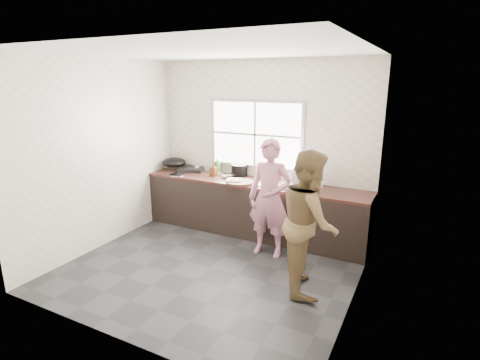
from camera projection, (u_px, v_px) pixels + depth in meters
The scene contains 30 objects.
floor at pixel (211, 268), 4.92m from camera, with size 3.60×3.20×0.01m, color #27272A.
ceiling at pixel (206, 51), 4.22m from camera, with size 3.60×3.20×0.01m, color silver.
wall_back at pixel (262, 147), 5.95m from camera, with size 3.60×0.01×2.70m, color beige.
wall_left at pixel (101, 155), 5.37m from camera, with size 0.01×3.20×2.70m, color beige.
wall_right at pixel (361, 186), 3.78m from camera, with size 0.01×3.20×2.70m, color beige.
wall_front at pixel (109, 206), 3.19m from camera, with size 3.60×0.01×2.70m, color beige.
cabinet at pixel (253, 209), 5.92m from camera, with size 3.60×0.62×0.82m, color black.
countertop at pixel (253, 183), 5.81m from camera, with size 3.60×0.64×0.04m, color #381C16.
sink at pixel (274, 184), 5.65m from camera, with size 0.55×0.45×0.02m, color silver.
faucet at pixel (279, 172), 5.79m from camera, with size 0.02×0.02×0.30m, color silver.
window_frame at pixel (256, 134), 5.93m from camera, with size 1.60×0.05×1.10m, color #9EA0A5.
window_glazing at pixel (255, 135), 5.91m from camera, with size 1.50×0.01×1.00m, color white.
woman at pixel (270, 202), 5.13m from camera, with size 0.56×0.37×1.53m, color #C1738E.
person_side at pixel (309, 222), 4.25m from camera, with size 0.81×0.63×1.66m, color brown.
cutting_board at pixel (240, 182), 5.68m from camera, with size 0.41×0.41×0.04m, color #322113.
cleaver at pixel (228, 175), 6.01m from camera, with size 0.20×0.10×0.01m, color #ACADB3.
bowl_mince at pixel (234, 181), 5.72m from camera, with size 0.24×0.24×0.06m, color white.
bowl_crabs at pixel (290, 187), 5.40m from camera, with size 0.20×0.20×0.06m, color white.
bowl_held at pixel (295, 185), 5.47m from camera, with size 0.21×0.21×0.07m, color silver.
black_pot at pixel (239, 170), 6.14m from camera, with size 0.26×0.26×0.19m, color black.
plate_food at pixel (217, 172), 6.35m from camera, with size 0.21×0.21×0.02m, color silver.
bottle_green at pixel (218, 165), 6.30m from camera, with size 0.11×0.11×0.28m, color #377F29.
bottle_brown_tall at pixel (214, 170), 6.13m from camera, with size 0.09×0.09×0.20m, color #482912.
bottle_brown_short at pixel (216, 167), 6.34m from camera, with size 0.15×0.15×0.19m, color #3F230F.
glass_jar at pixel (197, 169), 6.46m from camera, with size 0.07×0.07×0.09m, color silver.
burner at pixel (192, 169), 6.50m from camera, with size 0.41×0.41×0.06m, color black.
wok at pixel (174, 162), 6.52m from camera, with size 0.41×0.41×0.15m, color black.
dish_rack at pixel (308, 178), 5.40m from camera, with size 0.43×0.30×0.32m, color white.
pot_lid_left at pixel (177, 175), 6.19m from camera, with size 0.26×0.26×0.01m, color silver.
pot_lid_right at pixel (202, 171), 6.48m from camera, with size 0.22×0.22×0.01m, color silver.
Camera 1 is at (2.37, -3.79, 2.39)m, focal length 28.00 mm.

